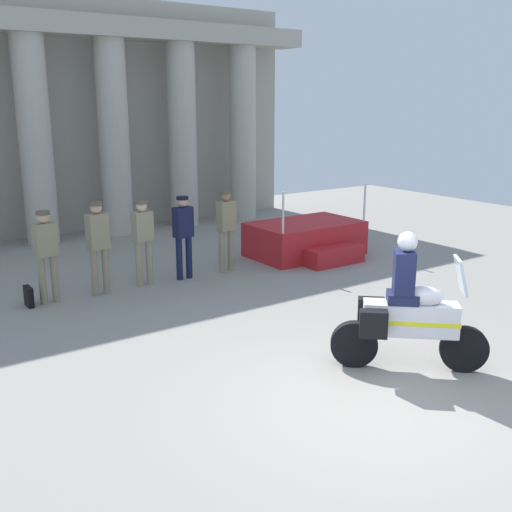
{
  "coord_description": "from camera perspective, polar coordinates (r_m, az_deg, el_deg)",
  "views": [
    {
      "loc": [
        -4.98,
        -4.56,
        3.54
      ],
      "look_at": [
        0.51,
        3.31,
        1.07
      ],
      "focal_mm": 42.66,
      "sensor_mm": 36.0,
      "label": 1
    }
  ],
  "objects": [
    {
      "name": "officer_in_row_0",
      "position": [
        11.33,
        -19.1,
        0.6
      ],
      "size": [
        0.41,
        0.27,
        1.67
      ],
      "rotation": [
        0.0,
        0.0,
        3.28
      ],
      "color": "#847A5B",
      "rests_on": "ground_plane"
    },
    {
      "name": "colonnade_backdrop",
      "position": [
        16.81,
        -17.23,
        12.6
      ],
      "size": [
        13.82,
        1.64,
        6.22
      ],
      "color": "#A49F91",
      "rests_on": "ground_plane"
    },
    {
      "name": "ground_plane",
      "position": [
        7.62,
        11.47,
        -13.55
      ],
      "size": [
        28.0,
        28.0,
        0.0
      ],
      "primitive_type": "plane",
      "color": "gray"
    },
    {
      "name": "reviewing_stand",
      "position": [
        14.24,
        4.81,
        1.53
      ],
      "size": [
        2.55,
        2.08,
        1.68
      ],
      "color": "#B21E23",
      "rests_on": "ground_plane"
    },
    {
      "name": "briefcase_on_ground",
      "position": [
        11.46,
        -20.54,
        -3.57
      ],
      "size": [
        0.1,
        0.32,
        0.36
      ],
      "primitive_type": "cube",
      "color": "black",
      "rests_on": "ground_plane"
    },
    {
      "name": "officer_in_row_2",
      "position": [
        11.95,
        -10.56,
        1.88
      ],
      "size": [
        0.41,
        0.27,
        1.68
      ],
      "rotation": [
        0.0,
        0.0,
        3.28
      ],
      "color": "gray",
      "rests_on": "ground_plane"
    },
    {
      "name": "officer_in_row_4",
      "position": [
        12.73,
        -2.82,
        2.98
      ],
      "size": [
        0.41,
        0.27,
        1.72
      ],
      "rotation": [
        0.0,
        0.0,
        3.28
      ],
      "color": "#847A5B",
      "rests_on": "ground_plane"
    },
    {
      "name": "officer_in_row_3",
      "position": [
        12.27,
        -6.83,
        2.37
      ],
      "size": [
        0.41,
        0.27,
        1.69
      ],
      "rotation": [
        0.0,
        0.0,
        3.28
      ],
      "color": "#141938",
      "rests_on": "ground_plane"
    },
    {
      "name": "motorcycle_with_rider",
      "position": [
        8.34,
        13.82,
        -5.22
      ],
      "size": [
        1.63,
        1.49,
        1.9
      ],
      "rotation": [
        0.0,
        0.0,
        -0.73
      ],
      "color": "black",
      "rests_on": "ground_plane"
    },
    {
      "name": "officer_in_row_1",
      "position": [
        11.54,
        -14.59,
        1.41
      ],
      "size": [
        0.41,
        0.27,
        1.75
      ],
      "rotation": [
        0.0,
        0.0,
        3.28
      ],
      "color": "#847A5B",
      "rests_on": "ground_plane"
    }
  ]
}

